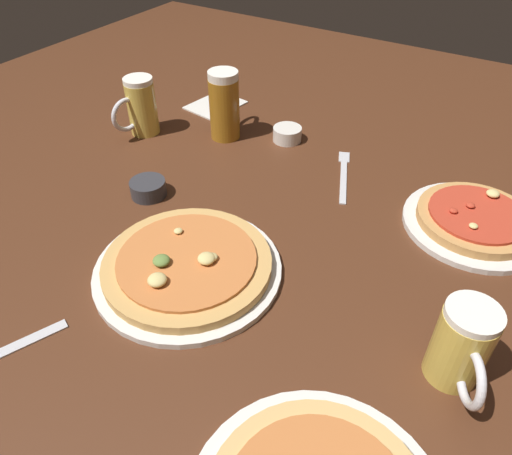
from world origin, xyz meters
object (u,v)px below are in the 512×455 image
at_px(beer_mug_dark, 462,347).
at_px(ramekin_butter, 148,188).
at_px(pizza_plate_far, 475,220).
at_px(fork_left, 344,174).
at_px(pizza_plate_near, 188,266).
at_px(beer_mug_pale, 140,107).
at_px(napkin_folded, 215,104).
at_px(ramekin_sauce, 287,134).
at_px(beer_mug_amber, 225,105).

xyz_separation_m(beer_mug_dark, ramekin_butter, (-0.67, 0.11, -0.05)).
relative_size(pizza_plate_far, fork_left, 1.35).
height_order(pizza_plate_near, fork_left, pizza_plate_near).
bearing_deg(beer_mug_pale, napkin_folded, 73.85).
relative_size(pizza_plate_far, ramekin_sauce, 3.84).
relative_size(beer_mug_dark, ramekin_butter, 1.76).
bearing_deg(napkin_folded, pizza_plate_far, -12.72).
bearing_deg(pizza_plate_near, pizza_plate_far, 45.01).
xyz_separation_m(ramekin_butter, napkin_folded, (-0.13, 0.43, -0.01)).
relative_size(beer_mug_amber, napkin_folded, 1.14).
height_order(beer_mug_amber, ramekin_sauce, beer_mug_amber).
xyz_separation_m(beer_mug_dark, beer_mug_amber, (-0.68, 0.41, 0.02)).
distance_m(beer_mug_dark, ramekin_sauce, 0.71).
bearing_deg(beer_mug_pale, pizza_plate_near, -39.71).
height_order(pizza_plate_near, ramekin_sauce, pizza_plate_near).
distance_m(ramekin_sauce, fork_left, 0.20).
bearing_deg(beer_mug_amber, ramekin_butter, -88.56).
distance_m(beer_mug_dark, fork_left, 0.53).
relative_size(pizza_plate_near, napkin_folded, 2.22).
bearing_deg(pizza_plate_near, beer_mug_pale, 140.29).
height_order(pizza_plate_near, ramekin_butter, pizza_plate_near).
xyz_separation_m(beer_mug_amber, fork_left, (0.33, -0.01, -0.08)).
relative_size(pizza_plate_near, fork_left, 1.63).
bearing_deg(pizza_plate_far, ramekin_sauce, 167.71).
bearing_deg(fork_left, beer_mug_dark, -49.25).
bearing_deg(beer_mug_pale, ramekin_butter, -45.85).
height_order(pizza_plate_near, pizza_plate_far, pizza_plate_near).
height_order(beer_mug_dark, beer_mug_amber, beer_mug_amber).
bearing_deg(pizza_plate_near, napkin_folded, 121.51).
distance_m(pizza_plate_near, beer_mug_dark, 0.45).
bearing_deg(beer_mug_dark, ramekin_butter, 171.01).
height_order(ramekin_sauce, fork_left, ramekin_sauce).
xyz_separation_m(ramekin_sauce, napkin_folded, (-0.27, 0.06, -0.01)).
distance_m(beer_mug_dark, napkin_folded, 0.97).
xyz_separation_m(pizza_plate_near, beer_mug_amber, (-0.23, 0.45, 0.07)).
bearing_deg(pizza_plate_near, ramekin_butter, 147.00).
xyz_separation_m(pizza_plate_near, beer_mug_pale, (-0.42, 0.35, 0.06)).
bearing_deg(beer_mug_dark, beer_mug_pale, 160.35).
height_order(pizza_plate_far, ramekin_butter, pizza_plate_far).
height_order(pizza_plate_far, ramekin_sauce, pizza_plate_far).
bearing_deg(ramekin_butter, fork_left, 41.95).
bearing_deg(beer_mug_amber, beer_mug_dark, -31.22).
bearing_deg(beer_mug_amber, pizza_plate_near, -63.16).
xyz_separation_m(pizza_plate_near, fork_left, (0.11, 0.43, -0.01)).
height_order(beer_mug_amber, beer_mug_pale, beer_mug_amber).
xyz_separation_m(beer_mug_dark, fork_left, (-0.34, 0.40, -0.06)).
height_order(beer_mug_amber, fork_left, beer_mug_amber).
relative_size(ramekin_butter, napkin_folded, 0.51).
relative_size(beer_mug_dark, fork_left, 0.66).
xyz_separation_m(beer_mug_dark, napkin_folded, (-0.80, 0.54, -0.06)).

